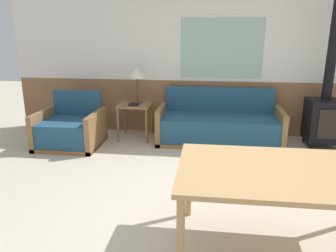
% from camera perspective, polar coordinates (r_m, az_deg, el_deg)
% --- Properties ---
extents(ground_plane, '(16.00, 16.00, 0.00)m').
position_cam_1_polar(ground_plane, '(3.53, 8.74, -14.04)').
color(ground_plane, beige).
extents(wall_back, '(7.20, 0.09, 2.70)m').
position_cam_1_polar(wall_back, '(5.70, 8.83, 11.92)').
color(wall_back, '#8E603D').
rests_on(wall_back, ground_plane).
extents(couch, '(1.98, 0.83, 0.85)m').
position_cam_1_polar(couch, '(5.41, 8.86, -0.09)').
color(couch, olive).
rests_on(couch, ground_plane).
extents(armchair, '(0.95, 0.85, 0.82)m').
position_cam_1_polar(armchair, '(5.42, -16.62, -0.68)').
color(armchair, olive).
rests_on(armchair, ground_plane).
extents(side_table, '(0.54, 0.54, 0.60)m').
position_cam_1_polar(side_table, '(5.52, -5.77, 2.81)').
color(side_table, olive).
rests_on(side_table, ground_plane).
extents(table_lamp, '(0.29, 0.29, 0.60)m').
position_cam_1_polar(table_lamp, '(5.50, -5.46, 9.05)').
color(table_lamp, '#4C3823').
rests_on(table_lamp, side_table).
extents(book_stack, '(0.18, 0.17, 0.03)m').
position_cam_1_polar(book_stack, '(5.40, -6.00, 3.76)').
color(book_stack, black).
rests_on(book_stack, side_table).
extents(dining_table, '(1.61, 1.03, 0.73)m').
position_cam_1_polar(dining_table, '(2.75, 19.00, -8.47)').
color(dining_table, tan).
rests_on(dining_table, ground_plane).
extents(wood_stove, '(0.53, 0.50, 2.49)m').
position_cam_1_polar(wood_stove, '(5.63, 25.77, 2.99)').
color(wood_stove, black).
rests_on(wood_stove, ground_plane).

